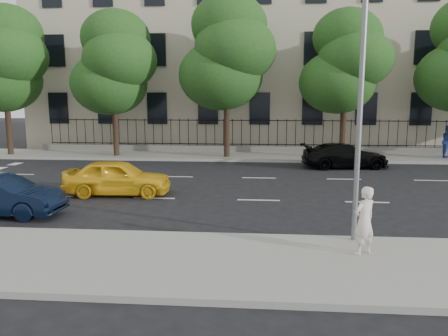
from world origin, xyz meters
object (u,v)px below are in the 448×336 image
at_px(navy_sedan, 0,196).
at_px(woman_near, 364,221).
at_px(yellow_taxi, 118,177).
at_px(black_sedan, 345,156).
at_px(street_light, 358,46).

bearing_deg(navy_sedan, woman_near, -103.67).
relative_size(navy_sedan, woman_near, 2.47).
distance_m(yellow_taxi, navy_sedan, 4.35).
height_order(navy_sedan, woman_near, woman_near).
distance_m(yellow_taxi, woman_near, 10.22).
relative_size(yellow_taxi, black_sedan, 0.90).
xyz_separation_m(street_light, navy_sedan, (-10.90, 1.44, -4.48)).
bearing_deg(woman_near, street_light, -124.29).
bearing_deg(black_sedan, navy_sedan, 122.11).
height_order(navy_sedan, black_sedan, black_sedan).
bearing_deg(black_sedan, street_light, 162.80).
bearing_deg(navy_sedan, black_sedan, -48.87).
xyz_separation_m(navy_sedan, black_sedan, (13.05, 10.67, 0.00)).
relative_size(street_light, yellow_taxi, 1.94).
bearing_deg(yellow_taxi, navy_sedan, 135.76).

